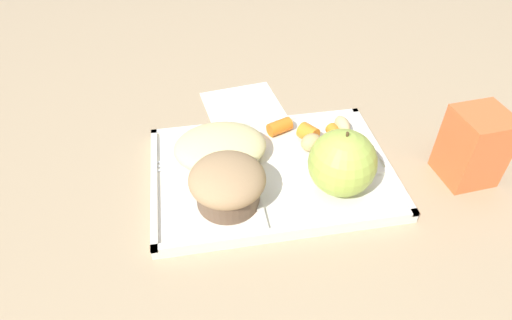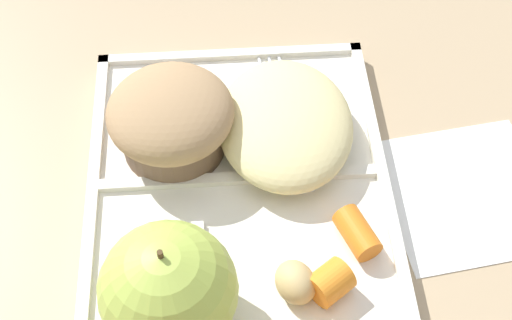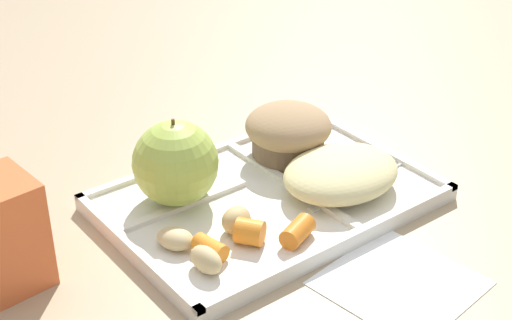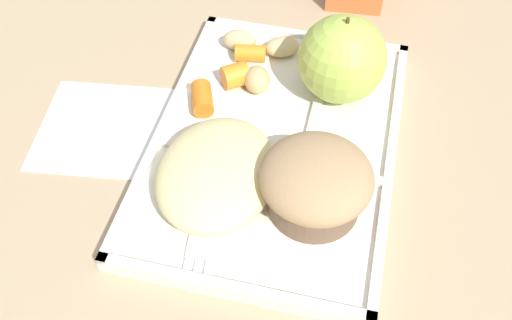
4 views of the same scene
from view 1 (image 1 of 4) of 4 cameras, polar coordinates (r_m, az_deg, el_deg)
The scene contains 17 objects.
ground at distance 0.63m, azimuth 1.99°, elevation -2.17°, with size 6.00×6.00×0.00m, color tan.
lunch_tray at distance 0.62m, azimuth 2.04°, elevation -1.71°, with size 0.34×0.23×0.02m.
green_apple at distance 0.57m, azimuth 11.18°, elevation -0.37°, with size 0.09×0.09×0.09m.
bran_muffin at distance 0.55m, azimuth -3.74°, elevation -3.10°, with size 0.10×0.10×0.06m.
carrot_slice_near_corner at distance 0.68m, azimuth 10.36°, elevation 3.36°, with size 0.02×0.02×0.03m, color orange.
carrot_slice_tilted at distance 0.67m, azimuth 6.82°, elevation 3.54°, with size 0.03×0.03×0.03m, color orange.
carrot_slice_small at distance 0.68m, azimuth 3.10°, elevation 4.35°, with size 0.02×0.02×0.04m, color orange.
potato_chunk_golden at distance 0.65m, azimuth 7.24°, elevation 2.28°, with size 0.03×0.03×0.03m, color tan.
potato_chunk_large at distance 0.69m, azimuth 11.19°, elevation 4.48°, with size 0.04×0.02×0.02m, color tan.
potato_chunk_small at distance 0.66m, azimuth 12.70°, elevation 1.84°, with size 0.04×0.03×0.02m, color tan.
egg_noodle_pile at distance 0.63m, azimuth -4.69°, elevation 1.73°, with size 0.13×0.11×0.04m, color beige.
meatball_side at distance 0.62m, azimuth -4.17°, elevation 0.77°, with size 0.03×0.03×0.03m, color brown.
meatball_front at distance 0.64m, azimuth -2.58°, elevation 2.86°, with size 0.04×0.04×0.04m, color #755B4C.
meatball_center at distance 0.62m, azimuth -5.27°, elevation 1.34°, with size 0.04×0.04×0.04m, color brown.
plastic_fork at distance 0.64m, azimuth -7.42°, elevation 0.25°, with size 0.15×0.03×0.00m.
milk_carton at distance 0.66m, azimuth 26.49°, elevation 1.59°, with size 0.07×0.07×0.11m, color orange.
paper_napkin at distance 0.76m, azimuth -1.68°, elevation 7.00°, with size 0.13×0.13×0.00m, color white.
Camera 1 is at (0.10, 0.44, 0.44)m, focal length 30.68 mm.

